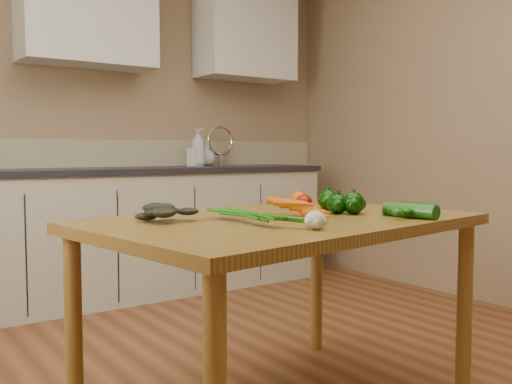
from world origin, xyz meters
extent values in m
cube|color=#A28561|center=(0.00, 2.51, 1.30)|extent=(4.00, 0.02, 2.60)
cube|color=#BCB08D|center=(0.00, 2.48, 0.55)|extent=(3.98, 0.03, 1.10)
cube|color=#BDB89D|center=(0.20, 2.19, 0.43)|extent=(2.80, 0.60, 0.86)
cube|color=#27262B|center=(0.20, 2.19, 0.88)|extent=(2.84, 0.64, 0.04)
cube|color=#99999E|center=(0.98, 2.19, 0.84)|extent=(0.55, 0.42, 0.10)
cylinder|color=silver|center=(0.98, 2.37, 1.02)|extent=(0.02, 0.02, 0.24)
cube|color=silver|center=(-0.10, 2.32, 1.95)|extent=(0.90, 0.35, 0.70)
cube|color=silver|center=(1.20, 2.32, 1.95)|extent=(0.80, 0.35, 0.70)
cube|color=olive|center=(-0.12, 0.12, 0.74)|extent=(1.54, 1.10, 0.04)
cylinder|color=olive|center=(0.58, -0.19, 0.36)|extent=(0.06, 0.06, 0.72)
cylinder|color=olive|center=(-0.82, 0.42, 0.36)|extent=(0.06, 0.06, 0.72)
cylinder|color=olive|center=(0.47, 0.60, 0.36)|extent=(0.06, 0.06, 0.72)
imported|color=silver|center=(0.72, 2.26, 1.04)|extent=(0.13, 0.13, 0.29)
imported|color=silver|center=(0.69, 2.27, 1.00)|extent=(0.13, 0.13, 0.20)
imported|color=silver|center=(0.84, 2.34, 0.99)|extent=(0.15, 0.15, 0.18)
ellipsoid|color=silver|center=(-0.24, -0.20, 0.79)|extent=(0.07, 0.07, 0.06)
sphere|color=black|center=(0.14, 0.09, 0.80)|extent=(0.08, 0.08, 0.08)
sphere|color=black|center=(0.20, 0.23, 0.81)|extent=(0.09, 0.09, 0.09)
sphere|color=black|center=(0.18, 0.05, 0.81)|extent=(0.09, 0.09, 0.09)
ellipsoid|color=#810B02|center=(0.12, 0.29, 0.80)|extent=(0.07, 0.07, 0.07)
ellipsoid|color=#D34905|center=(0.19, 0.40, 0.80)|extent=(0.08, 0.08, 0.07)
ellipsoid|color=#D34905|center=(0.24, 0.28, 0.80)|extent=(0.07, 0.07, 0.07)
cylinder|color=#0C4207|center=(0.30, -0.12, 0.79)|extent=(0.15, 0.19, 0.05)
cylinder|color=#0C4207|center=(0.26, -0.18, 0.79)|extent=(0.08, 0.20, 0.06)
camera|label=1|loc=(-1.43, -1.57, 1.01)|focal=40.00mm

